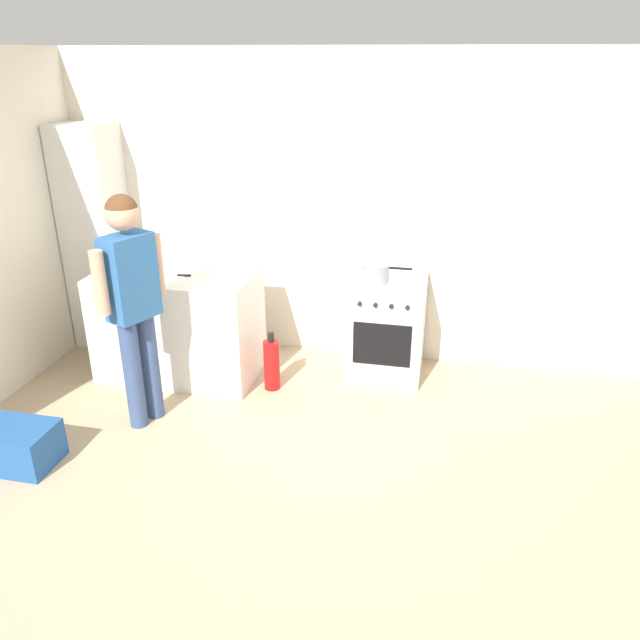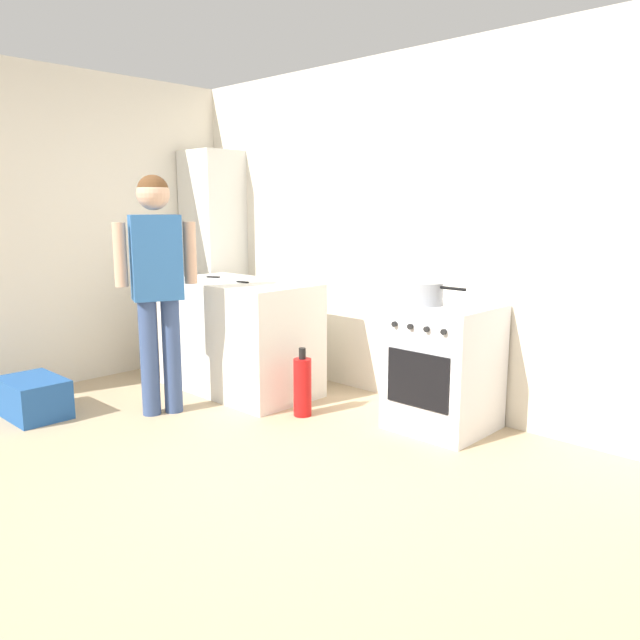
{
  "view_description": "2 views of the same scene",
  "coord_description": "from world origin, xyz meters",
  "px_view_note": "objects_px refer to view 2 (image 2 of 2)",
  "views": [
    {
      "loc": [
        0.82,
        -3.22,
        2.55
      ],
      "look_at": [
        -0.03,
        0.7,
        0.82
      ],
      "focal_mm": 35.0,
      "sensor_mm": 36.0,
      "label": 1
    },
    {
      "loc": [
        2.55,
        -1.93,
        1.49
      ],
      "look_at": [
        -0.19,
        0.94,
        0.77
      ],
      "focal_mm": 35.0,
      "sensor_mm": 36.0,
      "label": 2
    }
  ],
  "objects_px": {
    "oven_left": "(444,367)",
    "knife_bread": "(202,277)",
    "pot": "(427,294)",
    "fire_extinguisher": "(302,386)",
    "knife_chef": "(235,281)",
    "recycling_crate_lower": "(34,398)",
    "person": "(157,273)",
    "larder_cabinet": "(214,258)"
  },
  "relations": [
    {
      "from": "pot",
      "to": "fire_extinguisher",
      "type": "distance_m",
      "value": 1.12
    },
    {
      "from": "oven_left",
      "to": "knife_bread",
      "type": "distance_m",
      "value": 2.23
    },
    {
      "from": "pot",
      "to": "larder_cabinet",
      "type": "xyz_separation_m",
      "value": [
        -2.55,
        0.19,
        0.08
      ]
    },
    {
      "from": "knife_chef",
      "to": "oven_left",
      "type": "bearing_deg",
      "value": 14.12
    },
    {
      "from": "knife_bread",
      "to": "fire_extinguisher",
      "type": "height_order",
      "value": "knife_bread"
    },
    {
      "from": "fire_extinguisher",
      "to": "larder_cabinet",
      "type": "relative_size",
      "value": 0.25
    },
    {
      "from": "knife_bread",
      "to": "larder_cabinet",
      "type": "distance_m",
      "value": 0.73
    },
    {
      "from": "oven_left",
      "to": "knife_chef",
      "type": "xyz_separation_m",
      "value": [
        -1.68,
        -0.42,
        0.48
      ]
    },
    {
      "from": "knife_bread",
      "to": "fire_extinguisher",
      "type": "distance_m",
      "value": 1.45
    },
    {
      "from": "fire_extinguisher",
      "to": "recycling_crate_lower",
      "type": "relative_size",
      "value": 0.96
    },
    {
      "from": "knife_bread",
      "to": "pot",
      "type": "bearing_deg",
      "value": 8.95
    },
    {
      "from": "oven_left",
      "to": "pot",
      "type": "distance_m",
      "value": 0.52
    },
    {
      "from": "knife_chef",
      "to": "person",
      "type": "distance_m",
      "value": 0.73
    },
    {
      "from": "pot",
      "to": "person",
      "type": "relative_size",
      "value": 0.23
    },
    {
      "from": "person",
      "to": "larder_cabinet",
      "type": "distance_m",
      "value": 1.6
    },
    {
      "from": "knife_chef",
      "to": "person",
      "type": "relative_size",
      "value": 0.18
    },
    {
      "from": "fire_extinguisher",
      "to": "person",
      "type": "bearing_deg",
      "value": -139.67
    },
    {
      "from": "knife_chef",
      "to": "person",
      "type": "xyz_separation_m",
      "value": [
        0.03,
        -0.72,
        0.13
      ]
    },
    {
      "from": "pot",
      "to": "knife_chef",
      "type": "xyz_separation_m",
      "value": [
        -1.59,
        -0.34,
        -0.02
      ]
    },
    {
      "from": "recycling_crate_lower",
      "to": "knife_bread",
      "type": "bearing_deg",
      "value": 85.57
    },
    {
      "from": "knife_bread",
      "to": "recycling_crate_lower",
      "type": "xyz_separation_m",
      "value": [
        -0.11,
        -1.42,
        -0.76
      ]
    },
    {
      "from": "knife_bread",
      "to": "knife_chef",
      "type": "relative_size",
      "value": 1.03
    },
    {
      "from": "person",
      "to": "fire_extinguisher",
      "type": "xyz_separation_m",
      "value": [
        0.78,
        0.66,
        -0.81
      ]
    },
    {
      "from": "larder_cabinet",
      "to": "oven_left",
      "type": "bearing_deg",
      "value": -2.2
    },
    {
      "from": "person",
      "to": "oven_left",
      "type": "bearing_deg",
      "value": 34.65
    },
    {
      "from": "person",
      "to": "fire_extinguisher",
      "type": "distance_m",
      "value": 1.31
    },
    {
      "from": "knife_bread",
      "to": "knife_chef",
      "type": "bearing_deg",
      "value": -1.68
    },
    {
      "from": "pot",
      "to": "knife_bread",
      "type": "distance_m",
      "value": 2.07
    },
    {
      "from": "person",
      "to": "recycling_crate_lower",
      "type": "relative_size",
      "value": 3.28
    },
    {
      "from": "recycling_crate_lower",
      "to": "knife_chef",
      "type": "bearing_deg",
      "value": 67.88
    },
    {
      "from": "oven_left",
      "to": "knife_bread",
      "type": "bearing_deg",
      "value": -169.17
    },
    {
      "from": "knife_bread",
      "to": "knife_chef",
      "type": "xyz_separation_m",
      "value": [
        0.46,
        -0.01,
        0.0
      ]
    },
    {
      "from": "oven_left",
      "to": "fire_extinguisher",
      "type": "distance_m",
      "value": 1.01
    },
    {
      "from": "fire_extinguisher",
      "to": "larder_cabinet",
      "type": "xyz_separation_m",
      "value": [
        -1.78,
        0.58,
        0.78
      ]
    },
    {
      "from": "knife_chef",
      "to": "pot",
      "type": "bearing_deg",
      "value": 11.95
    },
    {
      "from": "oven_left",
      "to": "pot",
      "type": "bearing_deg",
      "value": -137.44
    },
    {
      "from": "pot",
      "to": "knife_bread",
      "type": "xyz_separation_m",
      "value": [
        -2.05,
        -0.32,
        -0.02
      ]
    },
    {
      "from": "pot",
      "to": "recycling_crate_lower",
      "type": "xyz_separation_m",
      "value": [
        -2.16,
        -1.74,
        -0.78
      ]
    },
    {
      "from": "knife_chef",
      "to": "fire_extinguisher",
      "type": "relative_size",
      "value": 0.62
    },
    {
      "from": "knife_bread",
      "to": "knife_chef",
      "type": "distance_m",
      "value": 0.46
    },
    {
      "from": "oven_left",
      "to": "recycling_crate_lower",
      "type": "relative_size",
      "value": 1.63
    },
    {
      "from": "knife_bread",
      "to": "person",
      "type": "height_order",
      "value": "person"
    }
  ]
}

